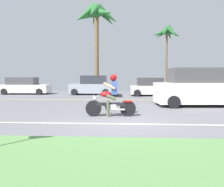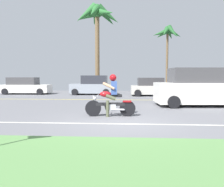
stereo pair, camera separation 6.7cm
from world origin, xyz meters
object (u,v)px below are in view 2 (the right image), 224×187
at_px(parked_car_0, 25,86).
at_px(parked_car_3, 207,87).
at_px(parked_car_1, 93,86).
at_px(parked_car_2, 152,87).
at_px(motorcyclist, 111,99).
at_px(palm_tree_0, 167,36).
at_px(suv_nearby, 202,88).
at_px(palm_tree_1, 97,18).

bearing_deg(parked_car_0, parked_car_3, 4.40).
bearing_deg(parked_car_1, parked_car_2, -9.16).
bearing_deg(parked_car_3, motorcyclist, -122.45).
height_order(parked_car_0, parked_car_3, parked_car_0).
relative_size(motorcyclist, parked_car_2, 0.55).
bearing_deg(palm_tree_0, suv_nearby, -89.76).
xyz_separation_m(parked_car_0, parked_car_2, (11.44, -1.11, -0.01)).
bearing_deg(motorcyclist, parked_car_2, 75.06).
height_order(motorcyclist, palm_tree_1, palm_tree_1).
relative_size(suv_nearby, parked_car_1, 1.35).
relative_size(suv_nearby, palm_tree_1, 0.56).
relative_size(parked_car_0, parked_car_1, 1.17).
distance_m(parked_car_1, palm_tree_1, 7.61).
xyz_separation_m(parked_car_3, palm_tree_1, (-10.43, 1.89, 6.88)).
relative_size(motorcyclist, palm_tree_0, 0.30).
distance_m(motorcyclist, palm_tree_1, 16.22).
xyz_separation_m(motorcyclist, parked_car_3, (8.02, 12.62, -0.04)).
relative_size(suv_nearby, palm_tree_0, 0.76).
distance_m(suv_nearby, parked_car_3, 9.60).
distance_m(parked_car_3, palm_tree_1, 12.64).
bearing_deg(palm_tree_0, parked_car_3, -28.73).
xyz_separation_m(palm_tree_0, palm_tree_1, (-7.07, 0.05, 1.86)).
relative_size(parked_car_1, parked_car_3, 1.01).
relative_size(parked_car_3, palm_tree_1, 0.41).
bearing_deg(palm_tree_1, motorcyclist, -80.56).
xyz_separation_m(suv_nearby, parked_car_1, (-7.11, 7.42, -0.21)).
bearing_deg(parked_car_1, suv_nearby, -46.24).
relative_size(parked_car_0, palm_tree_0, 0.66).
bearing_deg(parked_car_0, parked_car_1, -2.60).
height_order(parked_car_1, palm_tree_1, palm_tree_1).
bearing_deg(motorcyclist, parked_car_1, 102.31).
height_order(parked_car_0, palm_tree_0, palm_tree_0).
bearing_deg(palm_tree_0, parked_car_2, -114.41).
height_order(suv_nearby, parked_car_0, suv_nearby).
xyz_separation_m(suv_nearby, parked_car_2, (-1.97, 6.59, -0.29)).
distance_m(parked_car_2, palm_tree_1, 9.58).
relative_size(parked_car_2, palm_tree_1, 0.41).
relative_size(parked_car_2, palm_tree_0, 0.55).
bearing_deg(parked_car_3, parked_car_2, -155.60).
relative_size(parked_car_0, parked_car_3, 1.18).
bearing_deg(parked_car_0, palm_tree_1, 26.79).
height_order(parked_car_3, palm_tree_0, palm_tree_0).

